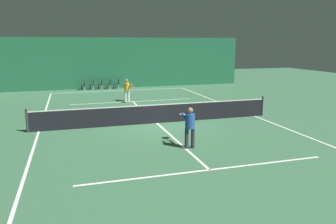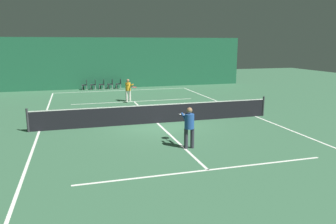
{
  "view_description": "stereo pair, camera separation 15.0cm",
  "coord_description": "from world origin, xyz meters",
  "px_view_note": "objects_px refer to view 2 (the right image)",
  "views": [
    {
      "loc": [
        -4.04,
        -15.27,
        3.9
      ],
      "look_at": [
        0.07,
        -1.68,
        0.9
      ],
      "focal_mm": 35.0,
      "sensor_mm": 36.0,
      "label": 1
    },
    {
      "loc": [
        -3.9,
        -15.31,
        3.9
      ],
      "look_at": [
        0.07,
        -1.68,
        0.9
      ],
      "focal_mm": 35.0,
      "sensor_mm": 36.0,
      "label": 2
    }
  ],
  "objects_px": {
    "courtside_chair_0": "(85,84)",
    "courtside_chair_3": "(111,83)",
    "player_near": "(189,124)",
    "tennis_net": "(157,113)",
    "player_far": "(128,88)",
    "courtside_chair_1": "(94,84)",
    "courtside_chair_4": "(119,83)",
    "courtside_chair_2": "(102,84)"
  },
  "relations": [
    {
      "from": "player_near",
      "to": "courtside_chair_1",
      "type": "relative_size",
      "value": 1.87
    },
    {
      "from": "player_far",
      "to": "courtside_chair_0",
      "type": "relative_size",
      "value": 1.81
    },
    {
      "from": "courtside_chair_1",
      "to": "courtside_chair_4",
      "type": "xyz_separation_m",
      "value": [
        2.16,
        0.0,
        0.0
      ]
    },
    {
      "from": "courtside_chair_1",
      "to": "tennis_net",
      "type": "bearing_deg",
      "value": 9.59
    },
    {
      "from": "tennis_net",
      "to": "player_far",
      "type": "relative_size",
      "value": 7.9
    },
    {
      "from": "player_far",
      "to": "courtside_chair_1",
      "type": "bearing_deg",
      "value": -179.33
    },
    {
      "from": "courtside_chair_1",
      "to": "courtside_chair_2",
      "type": "distance_m",
      "value": 0.72
    },
    {
      "from": "tennis_net",
      "to": "player_near",
      "type": "height_order",
      "value": "player_near"
    },
    {
      "from": "player_near",
      "to": "courtside_chair_4",
      "type": "relative_size",
      "value": 1.87
    },
    {
      "from": "player_near",
      "to": "courtside_chair_2",
      "type": "distance_m",
      "value": 17.36
    },
    {
      "from": "player_far",
      "to": "courtside_chair_2",
      "type": "height_order",
      "value": "player_far"
    },
    {
      "from": "player_near",
      "to": "courtside_chair_0",
      "type": "relative_size",
      "value": 1.87
    },
    {
      "from": "courtside_chair_0",
      "to": "courtside_chair_4",
      "type": "bearing_deg",
      "value": 90.0
    },
    {
      "from": "player_near",
      "to": "courtside_chair_3",
      "type": "xyz_separation_m",
      "value": [
        -0.95,
        17.27,
        -0.43
      ]
    },
    {
      "from": "player_far",
      "to": "courtside_chair_3",
      "type": "relative_size",
      "value": 1.81
    },
    {
      "from": "tennis_net",
      "to": "courtside_chair_3",
      "type": "relative_size",
      "value": 14.29
    },
    {
      "from": "courtside_chair_0",
      "to": "courtside_chair_2",
      "type": "bearing_deg",
      "value": 90.0
    },
    {
      "from": "player_far",
      "to": "courtside_chair_1",
      "type": "relative_size",
      "value": 1.81
    },
    {
      "from": "courtside_chair_0",
      "to": "courtside_chair_1",
      "type": "xyz_separation_m",
      "value": [
        0.72,
        0.0,
        0.0
      ]
    },
    {
      "from": "player_near",
      "to": "courtside_chair_2",
      "type": "relative_size",
      "value": 1.87
    },
    {
      "from": "player_near",
      "to": "player_far",
      "type": "distance_m",
      "value": 10.69
    },
    {
      "from": "player_near",
      "to": "player_far",
      "type": "xyz_separation_m",
      "value": [
        -0.51,
        10.68,
        -0.03
      ]
    },
    {
      "from": "courtside_chair_0",
      "to": "courtside_chair_3",
      "type": "distance_m",
      "value": 2.16
    },
    {
      "from": "player_near",
      "to": "tennis_net",
      "type": "bearing_deg",
      "value": 5.51
    },
    {
      "from": "player_far",
      "to": "courtside_chair_2",
      "type": "distance_m",
      "value": 6.71
    },
    {
      "from": "courtside_chair_0",
      "to": "courtside_chair_1",
      "type": "distance_m",
      "value": 0.72
    },
    {
      "from": "courtside_chair_0",
      "to": "courtside_chair_1",
      "type": "bearing_deg",
      "value": 90.0
    },
    {
      "from": "tennis_net",
      "to": "courtside_chair_0",
      "type": "height_order",
      "value": "tennis_net"
    },
    {
      "from": "courtside_chair_0",
      "to": "courtside_chair_1",
      "type": "height_order",
      "value": "same"
    },
    {
      "from": "player_far",
      "to": "courtside_chair_3",
      "type": "height_order",
      "value": "player_far"
    },
    {
      "from": "player_near",
      "to": "courtside_chair_2",
      "type": "xyz_separation_m",
      "value": [
        -1.67,
        17.27,
        -0.43
      ]
    },
    {
      "from": "tennis_net",
      "to": "player_near",
      "type": "distance_m",
      "value": 4.15
    },
    {
      "from": "courtside_chair_4",
      "to": "courtside_chair_2",
      "type": "bearing_deg",
      "value": -90.0
    },
    {
      "from": "courtside_chair_2",
      "to": "tennis_net",
      "type": "bearing_deg",
      "value": 6.51
    },
    {
      "from": "courtside_chair_1",
      "to": "player_near",
      "type": "bearing_deg",
      "value": 7.88
    },
    {
      "from": "courtside_chair_3",
      "to": "player_near",
      "type": "bearing_deg",
      "value": 3.15
    },
    {
      "from": "courtside_chair_1",
      "to": "courtside_chair_3",
      "type": "bearing_deg",
      "value": 90.0
    },
    {
      "from": "player_near",
      "to": "courtside_chair_3",
      "type": "distance_m",
      "value": 17.31
    },
    {
      "from": "player_near",
      "to": "courtside_chair_0",
      "type": "bearing_deg",
      "value": 13.35
    },
    {
      "from": "player_far",
      "to": "courtside_chair_1",
      "type": "xyz_separation_m",
      "value": [
        -1.88,
        6.59,
        -0.4
      ]
    },
    {
      "from": "tennis_net",
      "to": "courtside_chair_3",
      "type": "height_order",
      "value": "tennis_net"
    },
    {
      "from": "tennis_net",
      "to": "courtside_chair_0",
      "type": "distance_m",
      "value": 13.47
    }
  ]
}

